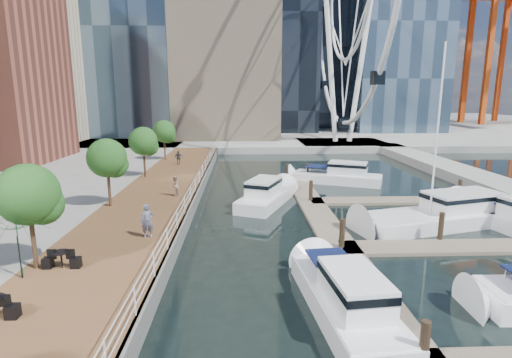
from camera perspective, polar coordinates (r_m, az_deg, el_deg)
name	(u,v)px	position (r m, az deg, el deg)	size (l,w,h in m)	color
ground	(313,338)	(15.23, 8.08, -21.53)	(520.00, 520.00, 0.00)	black
boardwalk	(150,209)	(29.35, -14.93, -4.10)	(6.00, 60.00, 1.00)	brown
seawall	(192,208)	(28.83, -9.09, -4.13)	(0.25, 60.00, 1.00)	#595954
land_far	(250,124)	(114.80, -0.84, 7.88)	(200.00, 114.00, 1.00)	gray
breakwater	(504,189)	(40.28, 31.87, -1.23)	(4.00, 60.00, 1.00)	gray
pier	(342,145)	(67.03, 12.20, 4.82)	(14.00, 12.00, 1.00)	gray
railing	(190,194)	(28.58, -9.36, -2.16)	(0.10, 60.00, 1.05)	white
floating_docks	(415,229)	(26.00, 21.81, -6.65)	(16.00, 34.00, 2.60)	#6D6051
port_cranes	(505,51)	(129.44, 32.00, 15.25)	(40.00, 52.00, 38.00)	#D84C14
street_trees	(107,158)	(28.28, -20.53, 2.81)	(2.60, 42.60, 4.60)	#3F2B1C
pedestrian_near	(147,221)	(21.80, -15.24, -5.81)	(0.66, 0.43, 1.80)	#52566E
pedestrian_mid	(175,186)	(30.25, -11.52, -1.00)	(0.74, 0.58, 1.52)	gray
pedestrian_far	(179,158)	(44.13, -10.99, 3.02)	(0.90, 0.37, 1.53)	#32363F
moored_yachts	(426,228)	(28.16, 23.14, -6.41)	(20.87, 35.03, 11.50)	silver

